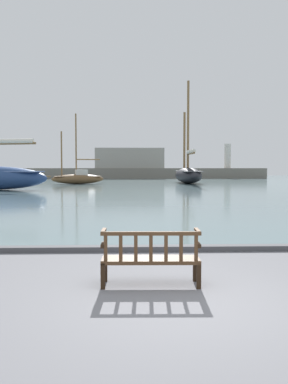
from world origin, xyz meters
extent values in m
plane|color=slate|center=(0.00, 0.00, 0.00)|extent=(160.00, 160.00, 0.00)
cube|color=slate|center=(0.00, 44.00, 0.04)|extent=(100.00, 80.00, 0.08)
cube|color=#4C4C50|center=(0.00, 3.85, 0.06)|extent=(40.00, 0.30, 0.12)
cube|color=black|center=(-1.17, 1.25, 0.21)|extent=(0.07, 0.07, 0.42)
cube|color=black|center=(0.36, 1.21, 0.21)|extent=(0.07, 0.07, 0.42)
cube|color=black|center=(-1.18, 0.80, 0.21)|extent=(0.07, 0.07, 0.42)
cube|color=black|center=(0.35, 0.76, 0.21)|extent=(0.07, 0.07, 0.42)
cube|color=#4C331E|center=(-0.41, 1.00, 0.42)|extent=(1.61, 0.56, 0.06)
cube|color=#4C331E|center=(-0.42, 0.78, 0.89)|extent=(1.60, 0.09, 0.06)
cube|color=#4C331E|center=(-1.14, 0.80, 0.66)|extent=(0.06, 0.04, 0.41)
cube|color=#4C331E|center=(-0.90, 0.80, 0.66)|extent=(0.06, 0.04, 0.41)
cube|color=#4C331E|center=(-0.66, 0.79, 0.66)|extent=(0.06, 0.04, 0.41)
cube|color=#4C331E|center=(-0.42, 0.78, 0.66)|extent=(0.06, 0.04, 0.41)
cube|color=#4C331E|center=(-0.18, 0.78, 0.66)|extent=(0.06, 0.04, 0.41)
cube|color=#4C331E|center=(0.06, 0.77, 0.66)|extent=(0.06, 0.04, 0.41)
cube|color=#4C331E|center=(0.30, 0.77, 0.66)|extent=(0.06, 0.04, 0.41)
cube|color=black|center=(-1.19, 0.93, 0.69)|extent=(0.07, 0.30, 0.06)
cube|color=#4C331E|center=(-1.18, 1.02, 0.90)|extent=(0.07, 0.47, 0.04)
cube|color=black|center=(0.35, 0.90, 0.69)|extent=(0.07, 0.30, 0.06)
cube|color=#4C331E|center=(0.36, 0.99, 0.90)|extent=(0.07, 0.47, 0.04)
cylinder|color=brown|center=(-10.17, 28.72, 3.79)|extent=(4.16, 1.35, 0.19)
cylinder|color=silver|center=(-10.17, 28.72, 3.98)|extent=(3.80, 1.41, 0.37)
ellipsoid|color=black|center=(5.87, 41.86, 0.94)|extent=(2.90, 9.33, 1.73)
cube|color=#4C4C51|center=(5.87, 41.86, 1.42)|extent=(2.21, 8.20, 0.08)
cylinder|color=brown|center=(5.86, 42.09, 6.48)|extent=(0.26, 0.26, 10.04)
cylinder|color=brown|center=(5.92, 40.18, 3.37)|extent=(0.33, 3.84, 0.21)
cylinder|color=silver|center=(5.92, 40.18, 3.58)|extent=(0.52, 3.46, 0.42)
cylinder|color=brown|center=(5.79, 44.64, 4.90)|extent=(0.26, 0.26, 6.88)
cylinder|color=brown|center=(5.71, 47.18, 1.44)|extent=(0.25, 1.40, 0.21)
ellipsoid|color=brown|center=(-6.28, 40.06, 0.61)|extent=(5.78, 2.82, 1.05)
cube|color=#997A5B|center=(-6.28, 40.06, 0.89)|extent=(5.04, 2.28, 0.08)
cube|color=beige|center=(-5.87, 40.15, 1.28)|extent=(1.44, 1.13, 0.70)
cylinder|color=brown|center=(-6.41, 40.02, 4.25)|extent=(0.16, 0.16, 6.63)
cylinder|color=brown|center=(-5.17, 40.32, 2.71)|extent=(2.52, 0.72, 0.12)
cylinder|color=brown|center=(-7.90, 39.66, 3.30)|extent=(0.16, 0.16, 4.72)
cylinder|color=brown|center=(-9.54, 39.26, 0.91)|extent=(1.14, 0.39, 0.12)
cube|color=slate|center=(0.00, 60.81, 0.85)|extent=(41.28, 2.40, 1.70)
cube|color=gray|center=(-0.66, 60.81, 3.26)|extent=(10.69, 2.00, 3.13)
cylinder|color=beige|center=(14.70, 60.81, 3.60)|extent=(1.00, 1.00, 3.81)
camera|label=1|loc=(-0.76, -5.93, 1.95)|focal=40.00mm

